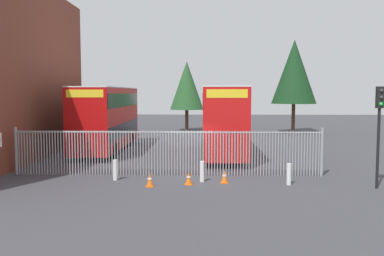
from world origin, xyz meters
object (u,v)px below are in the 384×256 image
object	(u,v)px
bollard_near_right	(289,174)
traffic_light_kerbside	(379,118)
bollard_near_left	(115,170)
traffic_cone_mid_forecourt	(189,178)
double_decker_bus_behind_fence_left	(107,116)
traffic_cone_near_kerb	(224,177)
bollard_center_front	(202,172)
double_decker_bus_near_gate	(222,118)
traffic_cone_by_gate	(150,180)

from	to	relation	value
bollard_near_right	traffic_light_kerbside	bearing A→B (deg)	-9.17
bollard_near_left	traffic_cone_mid_forecourt	xyz separation A→B (m)	(3.44, -0.88, -0.19)
double_decker_bus_behind_fence_left	traffic_cone_near_kerb	world-z (taller)	double_decker_bus_behind_fence_left
bollard_center_front	bollard_near_right	bearing A→B (deg)	-7.77
double_decker_bus_behind_fence_left	double_decker_bus_near_gate	bearing A→B (deg)	-12.01
traffic_cone_mid_forecourt	traffic_cone_near_kerb	size ratio (longest dim) A/B	1.00
double_decker_bus_near_gate	traffic_cone_near_kerb	xyz separation A→B (m)	(-0.27, -8.63, -2.13)
traffic_cone_mid_forecourt	traffic_light_kerbside	size ratio (longest dim) A/B	0.14
double_decker_bus_near_gate	bollard_center_front	size ratio (longest dim) A/B	11.38
double_decker_bus_near_gate	bollard_near_right	xyz separation A→B (m)	(2.55, -8.93, -1.95)
double_decker_bus_near_gate	bollard_near_right	bearing A→B (deg)	-74.09
double_decker_bus_near_gate	bollard_near_left	world-z (taller)	double_decker_bus_near_gate
double_decker_bus_near_gate	traffic_light_kerbside	distance (m)	11.33
bollard_center_front	bollard_near_left	bearing A→B (deg)	176.13
double_decker_bus_behind_fence_left	traffic_light_kerbside	xyz separation A→B (m)	(14.05, -11.19, 0.56)
bollard_near_right	traffic_light_kerbside	world-z (taller)	traffic_light_kerbside
traffic_cone_near_kerb	traffic_light_kerbside	distance (m)	7.00
bollard_near_left	bollard_near_right	xyz separation A→B (m)	(7.84, -0.79, 0.00)
double_decker_bus_near_gate	bollard_center_front	world-z (taller)	double_decker_bus_near_gate
traffic_cone_by_gate	traffic_light_kerbside	distance (m)	10.02
bollard_center_front	traffic_cone_by_gate	xyz separation A→B (m)	(-2.25, -1.03, -0.19)
double_decker_bus_near_gate	traffic_cone_by_gate	distance (m)	10.30
double_decker_bus_behind_fence_left	bollard_center_front	bearing A→B (deg)	-56.64
double_decker_bus_near_gate	bollard_near_right	world-z (taller)	double_decker_bus_near_gate
double_decker_bus_behind_fence_left	traffic_cone_near_kerb	distance (m)	13.01
double_decker_bus_behind_fence_left	traffic_light_kerbside	size ratio (longest dim) A/B	2.51
traffic_cone_mid_forecourt	traffic_cone_near_kerb	world-z (taller)	same
traffic_cone_by_gate	traffic_light_kerbside	bearing A→B (deg)	-0.42
bollard_near_right	double_decker_bus_near_gate	bearing A→B (deg)	105.91
bollard_center_front	bollard_near_right	world-z (taller)	same
double_decker_bus_behind_fence_left	bollard_near_left	xyz separation A→B (m)	(2.61, -9.82, -1.95)
double_decker_bus_near_gate	traffic_cone_near_kerb	distance (m)	8.89
double_decker_bus_behind_fence_left	traffic_cone_by_gate	bearing A→B (deg)	-68.46
bollard_near_left	traffic_light_kerbside	xyz separation A→B (m)	(11.43, -1.37, 2.51)
traffic_cone_by_gate	bollard_near_right	bearing A→B (deg)	4.79
bollard_center_front	traffic_cone_by_gate	size ratio (longest dim) A/B	1.61
bollard_center_front	traffic_light_kerbside	size ratio (longest dim) A/B	0.22
bollard_near_left	bollard_center_front	distance (m)	4.04
bollard_center_front	double_decker_bus_near_gate	bearing A→B (deg)	81.43
traffic_cone_by_gate	traffic_cone_mid_forecourt	size ratio (longest dim) A/B	1.00
bollard_near_left	bollard_center_front	size ratio (longest dim) A/B	1.00
double_decker_bus_near_gate	bollard_center_front	bearing A→B (deg)	-98.57
bollard_near_left	bollard_near_right	distance (m)	7.88
bollard_near_right	traffic_cone_by_gate	bearing A→B (deg)	-175.21
traffic_cone_by_gate	traffic_cone_near_kerb	world-z (taller)	same
double_decker_bus_behind_fence_left	traffic_cone_by_gate	size ratio (longest dim) A/B	18.32
double_decker_bus_near_gate	bollard_near_left	distance (m)	9.90
traffic_cone_by_gate	traffic_cone_mid_forecourt	distance (m)	1.72
double_decker_bus_near_gate	double_decker_bus_behind_fence_left	size ratio (longest dim) A/B	1.00
double_decker_bus_behind_fence_left	bollard_center_front	size ratio (longest dim) A/B	11.38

